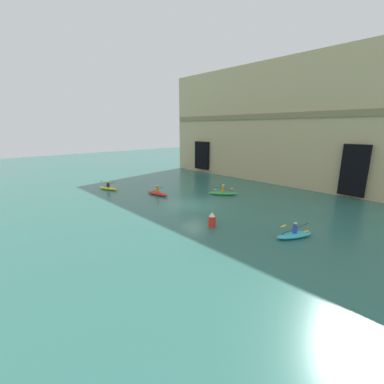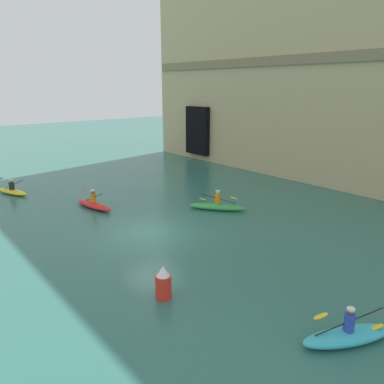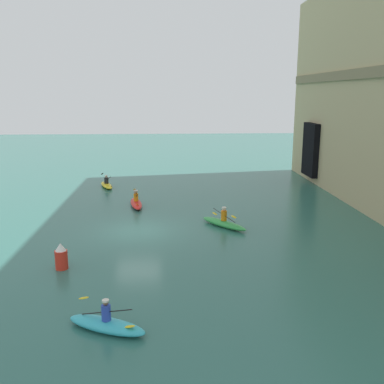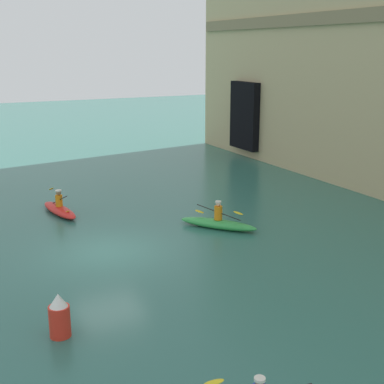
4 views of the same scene
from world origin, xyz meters
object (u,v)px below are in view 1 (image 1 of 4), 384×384
Objects in this scene: marker_buoy at (212,220)px; kayak_green at (223,193)px; kayak_cyan at (294,235)px; kayak_red at (158,193)px; kayak_yellow at (108,188)px.

kayak_green is at bearing 125.46° from marker_buoy.
marker_buoy reaches higher than kayak_cyan.
marker_buoy is (-5.23, -2.69, 0.34)m from kayak_cyan.
marker_buoy is at bearing 156.81° from kayak_red.
kayak_green is 9.77m from marker_buoy.
kayak_cyan is at bearing -64.72° from kayak_green.
kayak_red is 2.62× the size of marker_buoy.
kayak_cyan is at bearing 27.21° from marker_buoy.
kayak_cyan is (15.90, 0.16, -0.00)m from kayak_red.
kayak_yellow is at bearing 122.65° from kayak_cyan.
marker_buoy reaches higher than kayak_red.
kayak_yellow is at bearing 14.76° from kayak_red.
marker_buoy is (16.96, 0.36, 0.35)m from kayak_yellow.
kayak_red is 1.03× the size of kayak_green.
kayak_cyan is 5.89m from marker_buoy.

